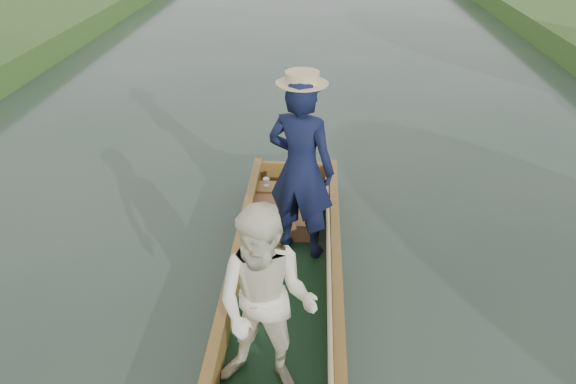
{
  "coord_description": "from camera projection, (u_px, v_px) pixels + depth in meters",
  "views": [
    {
      "loc": [
        0.28,
        -4.45,
        3.68
      ],
      "look_at": [
        0.0,
        0.6,
        0.95
      ],
      "focal_mm": 35.0,
      "sensor_mm": 36.0,
      "label": 1
    }
  ],
  "objects": [
    {
      "name": "ground",
      "position": [
        285.0,
        303.0,
        5.67
      ],
      "size": [
        120.0,
        120.0,
        0.0
      ],
      "primitive_type": "plane",
      "color": "#283D30",
      "rests_on": "ground"
    },
    {
      "name": "punt",
      "position": [
        285.0,
        248.0,
        5.33
      ],
      "size": [
        1.12,
        5.0,
        2.12
      ],
      "color": "black",
      "rests_on": "ground"
    }
  ]
}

